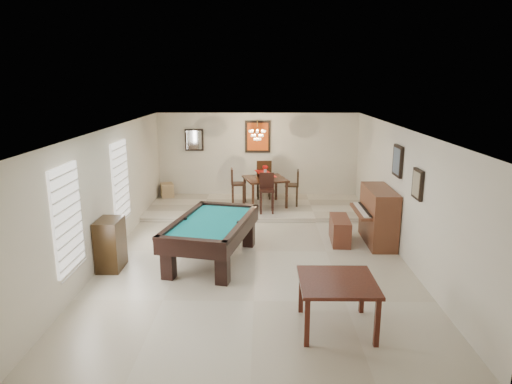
{
  "coord_description": "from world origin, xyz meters",
  "views": [
    {
      "loc": [
        0.13,
        -9.1,
        3.54
      ],
      "look_at": [
        0.0,
        0.6,
        1.15
      ],
      "focal_mm": 32.0,
      "sensor_mm": 36.0,
      "label": 1
    }
  ],
  "objects_px": {
    "apothecary_chest": "(110,244)",
    "corner_bench": "(167,190)",
    "dining_table": "(265,189)",
    "dining_chair_south": "(267,193)",
    "flower_vase": "(265,169)",
    "chandelier": "(257,131)",
    "dining_chair_north": "(264,179)",
    "dining_chair_west": "(238,187)",
    "dining_chair_east": "(292,188)",
    "pool_table": "(212,241)",
    "square_table": "(336,304)",
    "upright_piano": "(372,216)",
    "piano_bench": "(340,230)"
  },
  "relations": [
    {
      "from": "piano_bench",
      "to": "dining_chair_west",
      "type": "height_order",
      "value": "dining_chair_west"
    },
    {
      "from": "chandelier",
      "to": "pool_table",
      "type": "bearing_deg",
      "value": -103.05
    },
    {
      "from": "flower_vase",
      "to": "chandelier",
      "type": "distance_m",
      "value": 1.08
    },
    {
      "from": "square_table",
      "to": "dining_chair_west",
      "type": "bearing_deg",
      "value": 105.4
    },
    {
      "from": "dining_chair_south",
      "to": "dining_chair_north",
      "type": "xyz_separation_m",
      "value": [
        -0.08,
        1.52,
        0.06
      ]
    },
    {
      "from": "square_table",
      "to": "dining_chair_east",
      "type": "relative_size",
      "value": 1.08
    },
    {
      "from": "dining_chair_south",
      "to": "chandelier",
      "type": "distance_m",
      "value": 1.72
    },
    {
      "from": "dining_chair_east",
      "to": "upright_piano",
      "type": "bearing_deg",
      "value": 34.91
    },
    {
      "from": "piano_bench",
      "to": "dining_chair_east",
      "type": "distance_m",
      "value": 2.82
    },
    {
      "from": "apothecary_chest",
      "to": "dining_chair_west",
      "type": "bearing_deg",
      "value": 62.23
    },
    {
      "from": "dining_table",
      "to": "corner_bench",
      "type": "distance_m",
      "value": 3.09
    },
    {
      "from": "dining_chair_south",
      "to": "dining_chair_north",
      "type": "height_order",
      "value": "dining_chair_north"
    },
    {
      "from": "apothecary_chest",
      "to": "corner_bench",
      "type": "distance_m",
      "value": 5.11
    },
    {
      "from": "chandelier",
      "to": "dining_chair_east",
      "type": "bearing_deg",
      "value": 2.76
    },
    {
      "from": "pool_table",
      "to": "dining_chair_south",
      "type": "relative_size",
      "value": 2.37
    },
    {
      "from": "square_table",
      "to": "dining_chair_east",
      "type": "bearing_deg",
      "value": 92.36
    },
    {
      "from": "apothecary_chest",
      "to": "dining_chair_north",
      "type": "xyz_separation_m",
      "value": [
        2.94,
        4.97,
        0.21
      ]
    },
    {
      "from": "upright_piano",
      "to": "piano_bench",
      "type": "distance_m",
      "value": 0.77
    },
    {
      "from": "dining_chair_east",
      "to": "square_table",
      "type": "bearing_deg",
      "value": 6.1
    },
    {
      "from": "dining_chair_south",
      "to": "chandelier",
      "type": "height_order",
      "value": "chandelier"
    },
    {
      "from": "upright_piano",
      "to": "apothecary_chest",
      "type": "bearing_deg",
      "value": -164.06
    },
    {
      "from": "piano_bench",
      "to": "dining_chair_east",
      "type": "xyz_separation_m",
      "value": [
        -0.92,
        2.64,
        0.34
      ]
    },
    {
      "from": "dining_chair_north",
      "to": "dining_chair_east",
      "type": "relative_size",
      "value": 1.16
    },
    {
      "from": "pool_table",
      "to": "dining_chair_south",
      "type": "distance_m",
      "value": 3.25
    },
    {
      "from": "pool_table",
      "to": "chandelier",
      "type": "relative_size",
      "value": 4.13
    },
    {
      "from": "pool_table",
      "to": "corner_bench",
      "type": "distance_m",
      "value": 5.06
    },
    {
      "from": "piano_bench",
      "to": "apothecary_chest",
      "type": "height_order",
      "value": "apothecary_chest"
    },
    {
      "from": "dining_chair_west",
      "to": "dining_chair_east",
      "type": "xyz_separation_m",
      "value": [
        1.49,
        -0.05,
        -0.02
      ]
    },
    {
      "from": "upright_piano",
      "to": "corner_bench",
      "type": "height_order",
      "value": "upright_piano"
    },
    {
      "from": "pool_table",
      "to": "apothecary_chest",
      "type": "bearing_deg",
      "value": -155.67
    },
    {
      "from": "pool_table",
      "to": "square_table",
      "type": "xyz_separation_m",
      "value": [
        2.08,
        -2.54,
        -0.04
      ]
    },
    {
      "from": "piano_bench",
      "to": "dining_table",
      "type": "distance_m",
      "value": 3.15
    },
    {
      "from": "piano_bench",
      "to": "dining_chair_south",
      "type": "xyz_separation_m",
      "value": [
        -1.62,
        1.92,
        0.36
      ]
    },
    {
      "from": "dining_chair_north",
      "to": "pool_table",
      "type": "bearing_deg",
      "value": 74.26
    },
    {
      "from": "upright_piano",
      "to": "flower_vase",
      "type": "relative_size",
      "value": 5.91
    },
    {
      "from": "pool_table",
      "to": "dining_table",
      "type": "bearing_deg",
      "value": 86.18
    },
    {
      "from": "square_table",
      "to": "dining_chair_west",
      "type": "height_order",
      "value": "dining_chair_west"
    },
    {
      "from": "piano_bench",
      "to": "dining_chair_south",
      "type": "distance_m",
      "value": 2.53
    },
    {
      "from": "dining_chair_north",
      "to": "corner_bench",
      "type": "bearing_deg",
      "value": -5.59
    },
    {
      "from": "dining_chair_east",
      "to": "chandelier",
      "type": "xyz_separation_m",
      "value": [
        -0.96,
        -0.05,
        1.58
      ]
    },
    {
      "from": "apothecary_chest",
      "to": "dining_chair_north",
      "type": "bearing_deg",
      "value": 59.37
    },
    {
      "from": "chandelier",
      "to": "corner_bench",
      "type": "bearing_deg",
      "value": 160.25
    },
    {
      "from": "dining_table",
      "to": "dining_chair_south",
      "type": "bearing_deg",
      "value": -86.99
    },
    {
      "from": "apothecary_chest",
      "to": "upright_piano",
      "type": "bearing_deg",
      "value": 15.94
    },
    {
      "from": "square_table",
      "to": "dining_chair_east",
      "type": "xyz_separation_m",
      "value": [
        -0.26,
        6.31,
        0.25
      ]
    },
    {
      "from": "dining_chair_west",
      "to": "flower_vase",
      "type": "bearing_deg",
      "value": -98.06
    },
    {
      "from": "piano_bench",
      "to": "chandelier",
      "type": "distance_m",
      "value": 3.74
    },
    {
      "from": "dining_chair_east",
      "to": "chandelier",
      "type": "distance_m",
      "value": 1.85
    },
    {
      "from": "apothecary_chest",
      "to": "flower_vase",
      "type": "bearing_deg",
      "value": 54.63
    },
    {
      "from": "pool_table",
      "to": "square_table",
      "type": "distance_m",
      "value": 3.28
    }
  ]
}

